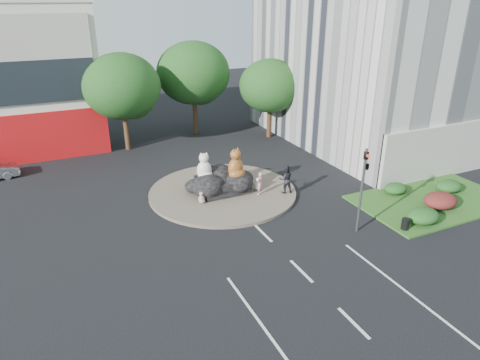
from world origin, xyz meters
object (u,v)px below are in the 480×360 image
(cat_white, at_px, (204,166))
(pedestrian_dark, at_px, (286,179))
(kitten_calico, at_px, (202,197))
(cat_tabby, at_px, (236,163))
(kitten_white, at_px, (258,183))
(pedestrian_pink, at_px, (260,183))
(litter_bin, at_px, (405,224))

(cat_white, height_order, pedestrian_dark, cat_white)
(kitten_calico, bearing_deg, cat_tabby, 34.44)
(kitten_white, bearing_deg, cat_white, 128.85)
(cat_tabby, relative_size, kitten_white, 2.43)
(kitten_white, distance_m, pedestrian_pink, 0.81)
(cat_tabby, xyz_separation_m, pedestrian_dark, (2.88, -1.75, -1.00))
(litter_bin, bearing_deg, kitten_white, 122.35)
(pedestrian_dark, bearing_deg, cat_tabby, -18.00)
(cat_white, height_order, pedestrian_pink, cat_white)
(cat_tabby, relative_size, kitten_calico, 2.66)
(kitten_calico, relative_size, pedestrian_dark, 0.42)
(kitten_calico, bearing_deg, cat_white, 79.95)
(pedestrian_pink, height_order, pedestrian_dark, pedestrian_dark)
(pedestrian_pink, bearing_deg, kitten_white, -140.67)
(cat_tabby, relative_size, litter_bin, 3.29)
(cat_tabby, height_order, litter_bin, cat_tabby)
(kitten_calico, height_order, litter_bin, kitten_calico)
(cat_tabby, distance_m, kitten_white, 2.14)
(litter_bin, bearing_deg, pedestrian_dark, 118.06)
(kitten_calico, height_order, pedestrian_pink, pedestrian_pink)
(kitten_calico, xyz_separation_m, litter_bin, (9.45, -7.95, -0.16))
(kitten_calico, relative_size, kitten_white, 0.91)
(cat_tabby, bearing_deg, cat_white, 135.47)
(pedestrian_pink, xyz_separation_m, pedestrian_dark, (1.69, -0.51, 0.21))
(cat_white, xyz_separation_m, cat_tabby, (1.98, -0.75, 0.13))
(pedestrian_dark, xyz_separation_m, litter_bin, (3.77, -7.08, -0.72))
(cat_white, height_order, cat_tabby, cat_tabby)
(cat_tabby, relative_size, pedestrian_dark, 1.11)
(kitten_calico, relative_size, litter_bin, 1.24)
(kitten_white, xyz_separation_m, pedestrian_pink, (-0.21, -0.72, 0.32))
(cat_white, bearing_deg, cat_tabby, -6.39)
(cat_white, relative_size, kitten_white, 2.14)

